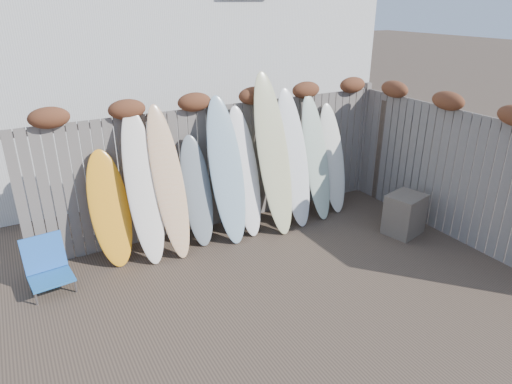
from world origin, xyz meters
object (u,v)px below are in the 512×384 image
lattice_panel (405,159)px  surfboard_0 (110,209)px  wooden_crate (405,214)px  beach_chair (47,266)px

lattice_panel → surfboard_0: (-4.92, 0.68, -0.12)m
wooden_crate → surfboard_0: surfboard_0 is taller
beach_chair → surfboard_0: surfboard_0 is taller
beach_chair → wooden_crate: (5.18, -1.14, 0.01)m
beach_chair → surfboard_0: (0.92, 0.28, 0.49)m
lattice_panel → beach_chair: bearing=171.0°
beach_chair → wooden_crate: beach_chair is taller
beach_chair → wooden_crate: size_ratio=1.05×
beach_chair → lattice_panel: bearing=-4.0°
beach_chair → surfboard_0: bearing=17.0°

